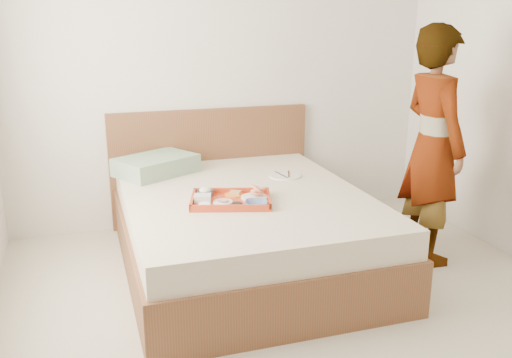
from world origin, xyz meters
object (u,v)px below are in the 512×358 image
object	(u,v)px
bed	(245,230)
dinner_plate	(285,176)
person	(433,146)
tray	(231,199)

from	to	relation	value
bed	dinner_plate	world-z (taller)	dinner_plate
bed	person	bearing A→B (deg)	-10.49
bed	tray	distance (m)	0.36
dinner_plate	person	size ratio (longest dim) A/B	0.15
dinner_plate	tray	bearing A→B (deg)	-139.02
tray	person	distance (m)	1.44
bed	person	size ratio (longest dim) A/B	1.23
tray	dinner_plate	size ratio (longest dim) A/B	2.07
tray	person	xyz separation A→B (m)	(1.42, -0.06, 0.26)
tray	person	bearing A→B (deg)	13.84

